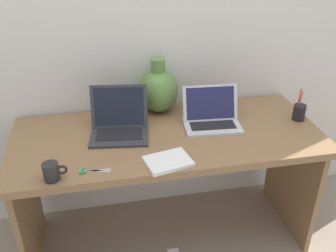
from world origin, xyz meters
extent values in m
plane|color=gray|center=(0.00, 0.00, 0.00)|extent=(6.00, 6.00, 0.00)
cube|color=silver|center=(0.00, 0.39, 1.20)|extent=(4.40, 0.04, 2.40)
cube|color=olive|center=(0.00, 0.00, 0.73)|extent=(1.66, 0.70, 0.04)
cube|color=olive|center=(-0.79, 0.00, 0.35)|extent=(0.03, 0.59, 0.71)
cube|color=olive|center=(0.79, 0.00, 0.35)|extent=(0.03, 0.59, 0.71)
cube|color=#333338|center=(-0.26, 0.03, 0.76)|extent=(0.33, 0.29, 0.01)
cube|color=black|center=(-0.26, 0.03, 0.77)|extent=(0.26, 0.18, 0.00)
cube|color=#333338|center=(-0.24, 0.13, 0.88)|extent=(0.31, 0.11, 0.23)
cube|color=black|center=(-0.24, 0.13, 0.88)|extent=(0.27, 0.10, 0.20)
cube|color=silver|center=(0.26, 0.03, 0.76)|extent=(0.33, 0.24, 0.01)
cube|color=black|center=(0.26, 0.03, 0.77)|extent=(0.26, 0.15, 0.00)
cube|color=silver|center=(0.26, 0.10, 0.86)|extent=(0.31, 0.11, 0.19)
cube|color=#23234C|center=(0.26, 0.10, 0.86)|extent=(0.28, 0.09, 0.17)
ellipsoid|color=#5B843D|center=(0.00, 0.29, 0.88)|extent=(0.23, 0.23, 0.26)
cylinder|color=#5B843D|center=(0.00, 0.29, 1.04)|extent=(0.08, 0.08, 0.08)
cube|color=white|center=(-0.05, -0.27, 0.76)|extent=(0.24, 0.20, 0.02)
cylinder|color=black|center=(-0.59, -0.29, 0.79)|extent=(0.07, 0.07, 0.08)
torus|color=black|center=(-0.54, -0.29, 0.80)|extent=(0.05, 0.01, 0.05)
cylinder|color=black|center=(0.77, 0.02, 0.79)|extent=(0.07, 0.07, 0.09)
cylinder|color=#D83359|center=(0.76, 0.03, 0.86)|extent=(0.02, 0.01, 0.16)
cylinder|color=orange|center=(0.77, 0.03, 0.85)|extent=(0.03, 0.01, 0.14)
cube|color=#B7B7BC|center=(-0.37, -0.26, 0.75)|extent=(0.10, 0.02, 0.00)
cube|color=#B7B7BC|center=(-0.37, -0.27, 0.75)|extent=(0.10, 0.04, 0.00)
torus|color=#4CA566|center=(-0.45, -0.26, 0.75)|extent=(0.04, 0.04, 0.01)
torus|color=#4CA566|center=(-0.45, -0.25, 0.75)|extent=(0.04, 0.04, 0.01)
camera|label=1|loc=(-0.35, -1.73, 1.79)|focal=40.71mm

